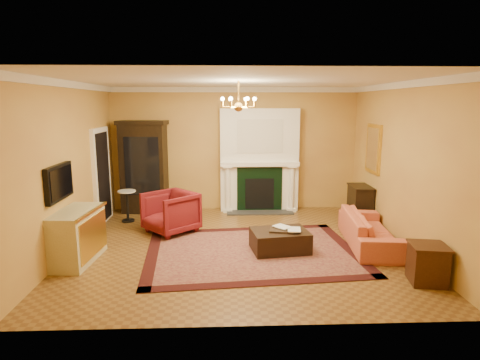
{
  "coord_description": "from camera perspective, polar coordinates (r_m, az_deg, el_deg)",
  "views": [
    {
      "loc": [
        -0.26,
        -7.11,
        2.6
      ],
      "look_at": [
        0.04,
        0.3,
        1.19
      ],
      "focal_mm": 30.0,
      "sensor_mm": 36.0,
      "label": 1
    }
  ],
  "objects": [
    {
      "name": "floor",
      "position": [
        7.58,
        -0.19,
        -9.42
      ],
      "size": [
        6.0,
        5.5,
        0.02
      ],
      "primitive_type": "cube",
      "color": "brown",
      "rests_on": "ground"
    },
    {
      "name": "ceiling",
      "position": [
        7.12,
        -0.21,
        14.03
      ],
      "size": [
        6.0,
        5.5,
        0.02
      ],
      "primitive_type": "cube",
      "color": "silver",
      "rests_on": "wall_back"
    },
    {
      "name": "wall_back",
      "position": [
        9.93,
        -0.78,
        4.38
      ],
      "size": [
        6.0,
        0.02,
        3.0
      ],
      "primitive_type": "cube",
      "color": "gold",
      "rests_on": "floor"
    },
    {
      "name": "wall_front",
      "position": [
        4.49,
        1.09,
        -3.46
      ],
      "size": [
        6.0,
        0.02,
        3.0
      ],
      "primitive_type": "cube",
      "color": "gold",
      "rests_on": "floor"
    },
    {
      "name": "wall_left",
      "position": [
        7.7,
        -23.21,
        1.65
      ],
      "size": [
        0.02,
        5.5,
        3.0
      ],
      "primitive_type": "cube",
      "color": "gold",
      "rests_on": "floor"
    },
    {
      "name": "wall_right",
      "position": [
        7.9,
        22.19,
        1.93
      ],
      "size": [
        0.02,
        5.5,
        3.0
      ],
      "primitive_type": "cube",
      "color": "gold",
      "rests_on": "floor"
    },
    {
      "name": "fireplace",
      "position": [
        9.82,
        2.75,
        2.5
      ],
      "size": [
        1.9,
        0.7,
        2.5
      ],
      "color": "white",
      "rests_on": "wall_back"
    },
    {
      "name": "crown_molding",
      "position": [
        8.07,
        -0.46,
        13.15
      ],
      "size": [
        6.0,
        5.5,
        0.12
      ],
      "color": "white",
      "rests_on": "ceiling"
    },
    {
      "name": "doorway",
      "position": [
        9.34,
        -19.03,
        0.57
      ],
      "size": [
        0.08,
        1.05,
        2.1
      ],
      "color": "white",
      "rests_on": "wall_left"
    },
    {
      "name": "tv_panel",
      "position": [
        7.15,
        -24.32,
        -0.3
      ],
      "size": [
        0.09,
        0.95,
        0.58
      ],
      "color": "black",
      "rests_on": "wall_left"
    },
    {
      "name": "gilt_mirror",
      "position": [
        9.15,
        18.43,
        4.23
      ],
      "size": [
        0.06,
        0.76,
        1.05
      ],
      "color": "gold",
      "rests_on": "wall_right"
    },
    {
      "name": "chandelier",
      "position": [
        7.11,
        -0.21,
        10.8
      ],
      "size": [
        0.63,
        0.55,
        0.53
      ],
      "color": "gold",
      "rests_on": "ceiling"
    },
    {
      "name": "oriental_rug",
      "position": [
        7.28,
        1.75,
        -10.13
      ],
      "size": [
        3.95,
        3.11,
        0.01
      ],
      "primitive_type": "cube",
      "rotation": [
        0.0,
        0.0,
        0.09
      ],
      "color": "#4A0F1C",
      "rests_on": "floor"
    },
    {
      "name": "china_cabinet",
      "position": [
        9.91,
        -13.48,
        1.51
      ],
      "size": [
        1.11,
        0.59,
        2.12
      ],
      "primitive_type": "cube",
      "rotation": [
        0.0,
        0.0,
        -0.1
      ],
      "color": "black",
      "rests_on": "floor"
    },
    {
      "name": "wingback_armchair",
      "position": [
        8.32,
        -9.85,
        -4.28
      ],
      "size": [
        1.23,
        1.24,
        0.93
      ],
      "primitive_type": "imported",
      "rotation": [
        0.0,
        0.0,
        -0.84
      ],
      "color": "maroon",
      "rests_on": "floor"
    },
    {
      "name": "pedestal_table",
      "position": [
        9.31,
        -15.74,
        -3.26
      ],
      "size": [
        0.4,
        0.4,
        0.71
      ],
      "color": "black",
      "rests_on": "floor"
    },
    {
      "name": "commode",
      "position": [
        7.27,
        -22.24,
        -7.39
      ],
      "size": [
        0.65,
        1.22,
        0.88
      ],
      "primitive_type": "cube",
      "rotation": [
        0.0,
        0.0,
        -0.08
      ],
      "color": "beige",
      "rests_on": "floor"
    },
    {
      "name": "coral_sofa",
      "position": [
        7.87,
        17.99,
        -6.06
      ],
      "size": [
        0.81,
        2.09,
        0.8
      ],
      "primitive_type": "imported",
      "rotation": [
        0.0,
        0.0,
        1.46
      ],
      "color": "#D06842",
      "rests_on": "floor"
    },
    {
      "name": "end_table",
      "position": [
        6.62,
        25.1,
        -10.86
      ],
      "size": [
        0.55,
        0.55,
        0.56
      ],
      "primitive_type": "cube",
      "rotation": [
        0.0,
        0.0,
        -0.17
      ],
      "color": "#391E0F",
      "rests_on": "floor"
    },
    {
      "name": "console_table",
      "position": [
        9.4,
        16.67,
        -3.32
      ],
      "size": [
        0.43,
        0.72,
        0.78
      ],
      "primitive_type": "cube",
      "rotation": [
        0.0,
        0.0,
        -0.04
      ],
      "color": "black",
      "rests_on": "floor"
    },
    {
      "name": "leather_ottoman",
      "position": [
        7.29,
        5.67,
        -8.54
      ],
      "size": [
        1.08,
        0.85,
        0.37
      ],
      "primitive_type": "cube",
      "rotation": [
        0.0,
        0.0,
        0.14
      ],
      "color": "black",
      "rests_on": "oriental_rug"
    },
    {
      "name": "ottoman_tray",
      "position": [
        7.23,
        6.02,
        -7.07
      ],
      "size": [
        0.49,
        0.42,
        0.03
      ],
      "primitive_type": "cube",
      "rotation": [
        0.0,
        0.0,
        -0.19
      ],
      "color": "black",
      "rests_on": "leather_ottoman"
    },
    {
      "name": "book_a",
      "position": [
        7.18,
        5.46,
        -5.82
      ],
      "size": [
        0.19,
        0.17,
        0.3
      ],
      "primitive_type": "imported",
      "rotation": [
        0.0,
        0.0,
        0.7
      ],
      "color": "gray",
      "rests_on": "ottoman_tray"
    },
    {
      "name": "book_b",
      "position": [
        7.13,
        6.84,
        -5.93
      ],
      "size": [
        0.22,
        0.05,
        0.31
      ],
      "primitive_type": "imported",
      "rotation": [
        0.0,
        0.0,
        -0.14
      ],
      "color": "gray",
      "rests_on": "ottoman_tray"
    },
    {
      "name": "topiary_left",
      "position": [
        9.71,
        -0.84,
        3.94
      ],
      "size": [
        0.15,
        0.15,
        0.4
      ],
      "color": "gray",
      "rests_on": "fireplace"
    },
    {
      "name": "topiary_right",
      "position": [
        9.81,
        6.31,
        4.2
      ],
      "size": [
        0.18,
        0.18,
        0.48
      ],
      "color": "gray",
      "rests_on": "fireplace"
    }
  ]
}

